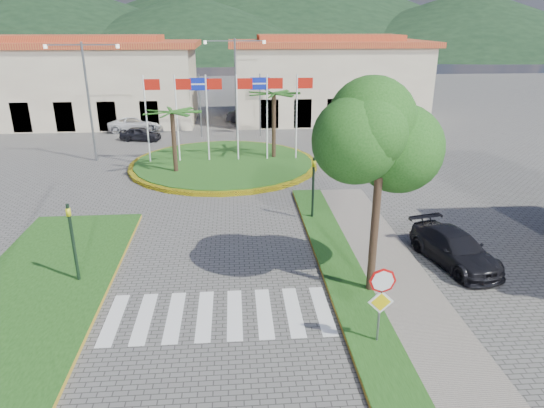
{
  "coord_description": "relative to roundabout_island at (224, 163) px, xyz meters",
  "views": [
    {
      "loc": [
        0.75,
        -10.0,
        9.25
      ],
      "look_at": [
        2.18,
        8.0,
        2.41
      ],
      "focal_mm": 32.0,
      "sensor_mm": 36.0,
      "label": 1
    }
  ],
  "objects": [
    {
      "name": "building_right",
      "position": [
        10.0,
        16.0,
        3.73
      ],
      "size": [
        19.08,
        9.54,
        8.05
      ],
      "color": "#C2AF93",
      "rests_on": "ground"
    },
    {
      "name": "street_lamp_west",
      "position": [
        -9.0,
        2.0,
        4.32
      ],
      "size": [
        4.8,
        0.16,
        8.0
      ],
      "color": "slate",
      "rests_on": "ground"
    },
    {
      "name": "direction_sign_west",
      "position": [
        -2.0,
        8.97,
        3.36
      ],
      "size": [
        1.6,
        0.14,
        5.2
      ],
      "color": "slate",
      "rests_on": "ground"
    },
    {
      "name": "hill_far_west",
      "position": [
        -55.0,
        118.0,
        10.83
      ],
      "size": [
        140.0,
        140.0,
        22.0
      ],
      "primitive_type": "cone",
      "color": "black",
      "rests_on": "ground"
    },
    {
      "name": "hill_far_east",
      "position": [
        70.0,
        113.0,
        8.83
      ],
      "size": [
        120.0,
        120.0,
        18.0
      ],
      "primitive_type": "cone",
      "color": "black",
      "rests_on": "ground"
    },
    {
      "name": "hill_far_mid",
      "position": [
        15.0,
        138.0,
        14.83
      ],
      "size": [
        180.0,
        180.0,
        30.0
      ],
      "primitive_type": "cone",
      "color": "black",
      "rests_on": "ground"
    },
    {
      "name": "deciduous_tree",
      "position": [
        5.5,
        -17.0,
        5.0
      ],
      "size": [
        3.6,
        3.6,
        6.8
      ],
      "color": "black",
      "rests_on": "ground"
    },
    {
      "name": "building_left",
      "position": [
        -14.0,
        16.0,
        3.73
      ],
      "size": [
        23.32,
        9.54,
        8.05
      ],
      "color": "#C2AF93",
      "rests_on": "ground"
    },
    {
      "name": "hill_near_back",
      "position": [
        -10.0,
        108.0,
        7.83
      ],
      "size": [
        110.0,
        110.0,
        16.0
      ],
      "primitive_type": "cone",
      "color": "black",
      "rests_on": "ground"
    },
    {
      "name": "direction_sign_east",
      "position": [
        3.0,
        8.97,
        3.36
      ],
      "size": [
        1.6,
        0.14,
        5.2
      ],
      "color": "slate",
      "rests_on": "ground"
    },
    {
      "name": "sidewalk_right",
      "position": [
        6.0,
        -20.0,
        -0.1
      ],
      "size": [
        4.0,
        28.0,
        0.15
      ],
      "primitive_type": "cube",
      "color": "gray",
      "rests_on": "ground"
    },
    {
      "name": "stop_sign",
      "position": [
        4.9,
        -20.04,
        1.62
      ],
      "size": [
        0.8,
        0.11,
        2.65
      ],
      "color": "slate",
      "rests_on": "ground"
    },
    {
      "name": "roundabout_island",
      "position": [
        0.0,
        0.0,
        0.0
      ],
      "size": [
        12.7,
        12.7,
        6.0
      ],
      "color": "yellow",
      "rests_on": "ground"
    },
    {
      "name": "traffic_light_far",
      "position": [
        8.0,
        4.0,
        1.77
      ],
      "size": [
        0.18,
        0.15,
        3.2
      ],
      "color": "black",
      "rests_on": "ground"
    },
    {
      "name": "car_dark_b",
      "position": [
        2.0,
        15.0,
        0.44
      ],
      "size": [
        3.91,
        2.09,
        1.23
      ],
      "primitive_type": "imported",
      "rotation": [
        0.0,
        0.0,
        1.35
      ],
      "color": "black",
      "rests_on": "ground"
    },
    {
      "name": "ground",
      "position": [
        -0.0,
        -22.0,
        -0.17
      ],
      "size": [
        160.0,
        160.0,
        0.0
      ],
      "primitive_type": "plane",
      "color": "#595755",
      "rests_on": "ground"
    },
    {
      "name": "white_van",
      "position": [
        -8.03,
        11.92,
        0.49
      ],
      "size": [
        4.99,
        2.74,
        1.32
      ],
      "primitive_type": "imported",
      "rotation": [
        0.0,
        0.0,
        1.69
      ],
      "color": "silver",
      "rests_on": "ground"
    },
    {
      "name": "median_left",
      "position": [
        -6.5,
        -16.0,
        -0.08
      ],
      "size": [
        5.0,
        14.0,
        0.18
      ],
      "primitive_type": "cube",
      "color": "#1D4714",
      "rests_on": "ground"
    },
    {
      "name": "car_dark_a",
      "position": [
        -6.93,
        8.0,
        0.39
      ],
      "size": [
        3.54,
        2.02,
        1.13
      ],
      "primitive_type": "imported",
      "rotation": [
        0.0,
        0.0,
        1.36
      ],
      "color": "black",
      "rests_on": "ground"
    },
    {
      "name": "verge_right",
      "position": [
        4.8,
        -20.0,
        -0.08
      ],
      "size": [
        1.6,
        28.0,
        0.18
      ],
      "primitive_type": "cube",
      "color": "#1D4714",
      "rests_on": "ground"
    },
    {
      "name": "traffic_light_left",
      "position": [
        -5.2,
        -15.5,
        1.77
      ],
      "size": [
        0.15,
        0.18,
        3.2
      ],
      "color": "black",
      "rests_on": "ground"
    },
    {
      "name": "crosswalk",
      "position": [
        -0.0,
        -18.0,
        -0.17
      ],
      "size": [
        8.0,
        3.0,
        0.01
      ],
      "primitive_type": "cube",
      "color": "silver",
      "rests_on": "ground"
    },
    {
      "name": "car_side_right",
      "position": [
        9.51,
        -15.0,
        0.49
      ],
      "size": [
        2.83,
        4.85,
        1.32
      ],
      "primitive_type": "imported",
      "rotation": [
        0.0,
        0.0,
        0.23
      ],
      "color": "black",
      "rests_on": "ground"
    },
    {
      "name": "traffic_light_right",
      "position": [
        4.5,
        -10.0,
        1.77
      ],
      "size": [
        0.15,
        0.18,
        3.2
      ],
      "color": "black",
      "rests_on": "ground"
    },
    {
      "name": "street_lamp_centre",
      "position": [
        1.0,
        8.0,
        4.32
      ],
      "size": [
        4.8,
        0.16,
        8.0
      ],
      "color": "slate",
      "rests_on": "ground"
    }
  ]
}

